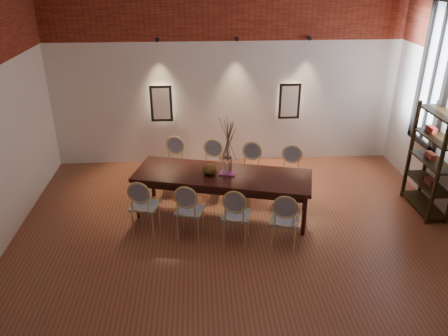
{
  "coord_description": "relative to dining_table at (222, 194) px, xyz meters",
  "views": [
    {
      "loc": [
        -0.58,
        -5.09,
        3.91
      ],
      "look_at": [
        -0.2,
        0.88,
        1.05
      ],
      "focal_mm": 35.0,
      "sensor_mm": 36.0,
      "label": 1
    }
  ],
  "objects": [
    {
      "name": "floor",
      "position": [
        0.2,
        -1.28,
        -0.39
      ],
      "size": [
        7.0,
        7.0,
        0.02
      ],
      "primitive_type": "cube",
      "color": "brown",
      "rests_on": "ground"
    },
    {
      "name": "wall_back",
      "position": [
        0.2,
        2.27,
        1.62
      ],
      "size": [
        7.0,
        0.1,
        4.0
      ],
      "primitive_type": "cube",
      "color": "silver",
      "rests_on": "ground"
    },
    {
      "name": "brick_band_front",
      "position": [
        0.2,
        -4.76,
        2.88
      ],
      "size": [
        7.0,
        0.02,
        1.5
      ],
      "primitive_type": "cube",
      "color": "maroon",
      "rests_on": "ground"
    },
    {
      "name": "niche_left",
      "position": [
        -1.1,
        2.17,
        0.93
      ],
      "size": [
        0.36,
        0.06,
        0.66
      ],
      "primitive_type": "cube",
      "color": "#FFEAC6",
      "rests_on": "wall_back"
    },
    {
      "name": "niche_right",
      "position": [
        1.5,
        2.17,
        0.93
      ],
      "size": [
        0.36,
        0.06,
        0.66
      ],
      "primitive_type": "cube",
      "color": "#FFEAC6",
      "rests_on": "wall_back"
    },
    {
      "name": "spot_fixture_left",
      "position": [
        -1.1,
        2.14,
        2.17
      ],
      "size": [
        0.08,
        0.1,
        0.08
      ],
      "primitive_type": "cylinder",
      "rotation": [
        1.57,
        0.0,
        0.0
      ],
      "color": "black",
      "rests_on": "wall_back"
    },
    {
      "name": "spot_fixture_mid",
      "position": [
        0.4,
        2.14,
        2.17
      ],
      "size": [
        0.08,
        0.1,
        0.08
      ],
      "primitive_type": "cylinder",
      "rotation": [
        1.57,
        0.0,
        0.0
      ],
      "color": "black",
      "rests_on": "wall_back"
    },
    {
      "name": "spot_fixture_right",
      "position": [
        1.8,
        2.14,
        2.17
      ],
      "size": [
        0.08,
        0.1,
        0.08
      ],
      "primitive_type": "cylinder",
      "rotation": [
        1.57,
        0.0,
        0.0
      ],
      "color": "black",
      "rests_on": "wall_back"
    },
    {
      "name": "window_glass",
      "position": [
        3.66,
        0.72,
        1.77
      ],
      "size": [
        0.02,
        0.78,
        2.38
      ],
      "primitive_type": "cube",
      "color": "silver",
      "rests_on": "wall_right"
    },
    {
      "name": "window_frame",
      "position": [
        3.64,
        0.72,
        1.77
      ],
      "size": [
        0.08,
        0.9,
        2.5
      ],
      "primitive_type": "cube",
      "color": "black",
      "rests_on": "wall_right"
    },
    {
      "name": "window_mullion",
      "position": [
        3.64,
        0.72,
        1.77
      ],
      "size": [
        0.06,
        0.06,
        2.4
      ],
      "primitive_type": "cube",
      "color": "black",
      "rests_on": "wall_right"
    },
    {
      "name": "dining_table",
      "position": [
        0.0,
        0.0,
        0.0
      ],
      "size": [
        3.02,
        1.62,
        0.75
      ],
      "primitive_type": "cube",
      "rotation": [
        0.0,
        0.0,
        -0.25
      ],
      "color": "#34110C",
      "rests_on": "floor"
    },
    {
      "name": "chair_near_a",
      "position": [
        -1.23,
        -0.45,
        0.09
      ],
      "size": [
        0.54,
        0.54,
        0.94
      ],
      "primitive_type": null,
      "rotation": [
        0.0,
        0.0,
        -0.25
      ],
      "color": "tan",
      "rests_on": "floor"
    },
    {
      "name": "chair_near_b",
      "position": [
        -0.53,
        -0.63,
        0.09
      ],
      "size": [
        0.54,
        0.54,
        0.94
      ],
      "primitive_type": null,
      "rotation": [
        0.0,
        0.0,
        -0.25
      ],
      "color": "tan",
      "rests_on": "floor"
    },
    {
      "name": "chair_near_c",
      "position": [
        0.16,
        -0.81,
        0.09
      ],
      "size": [
        0.54,
        0.54,
        0.94
      ],
      "primitive_type": null,
      "rotation": [
        0.0,
        0.0,
        -0.25
      ],
      "color": "tan",
      "rests_on": "floor"
    },
    {
      "name": "chair_near_d",
      "position": [
        0.86,
        -0.99,
        0.09
      ],
      "size": [
        0.54,
        0.54,
        0.94
      ],
      "primitive_type": null,
      "rotation": [
        0.0,
        0.0,
        -0.25
      ],
      "color": "tan",
      "rests_on": "floor"
    },
    {
      "name": "chair_far_a",
      "position": [
        -0.86,
        0.99,
        0.09
      ],
      "size": [
        0.54,
        0.54,
        0.94
      ],
      "primitive_type": null,
      "rotation": [
        0.0,
        0.0,
        2.89
      ],
      "color": "tan",
      "rests_on": "floor"
    },
    {
      "name": "chair_far_b",
      "position": [
        -0.16,
        0.81,
        0.09
      ],
      "size": [
        0.54,
        0.54,
        0.94
      ],
      "primitive_type": null,
      "rotation": [
        0.0,
        0.0,
        2.89
      ],
      "color": "tan",
      "rests_on": "floor"
    },
    {
      "name": "chair_far_c",
      "position": [
        0.53,
        0.63,
        0.09
      ],
      "size": [
        0.54,
        0.54,
        0.94
      ],
      "primitive_type": null,
      "rotation": [
        0.0,
        0.0,
        2.89
      ],
      "color": "tan",
      "rests_on": "floor"
    },
    {
      "name": "chair_far_d",
      "position": [
        1.23,
        0.45,
        0.09
      ],
      "size": [
        0.54,
        0.54,
        0.94
      ],
      "primitive_type": null,
      "rotation": [
        0.0,
        0.0,
        2.89
      ],
      "color": "tan",
      "rests_on": "floor"
    },
    {
      "name": "vase",
      "position": [
        0.08,
        -0.02,
        0.53
      ],
      "size": [
        0.14,
        0.14,
        0.3
      ],
      "primitive_type": "cylinder",
      "color": "silver",
      "rests_on": "dining_table"
    },
    {
      "name": "dried_branches",
      "position": [
        0.08,
        -0.02,
        0.98
      ],
      "size": [
        0.5,
        0.5,
        0.7
      ],
      "primitive_type": null,
      "color": "brown",
      "rests_on": "vase"
    },
    {
      "name": "bowl",
      "position": [
        -0.21,
        0.0,
        0.46
      ],
      "size": [
        0.24,
        0.24,
        0.18
      ],
      "primitive_type": "ellipsoid",
      "color": "#583A14",
      "rests_on": "dining_table"
    },
    {
      "name": "book",
      "position": [
        0.08,
        -0.01,
        0.39
      ],
      "size": [
        0.3,
        0.24,
        0.03
      ],
      "primitive_type": "cube",
      "rotation": [
        0.0,
        0.0,
        -0.25
      ],
      "color": "#9C3372",
      "rests_on": "dining_table"
    },
    {
      "name": "shelving_rack",
      "position": [
        3.48,
        -0.06,
        0.53
      ],
      "size": [
        0.38,
        1.0,
        1.8
      ],
      "primitive_type": null,
      "rotation": [
        0.0,
        0.0,
        0.0
      ],
      "color": "black",
      "rests_on": "floor"
    }
  ]
}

